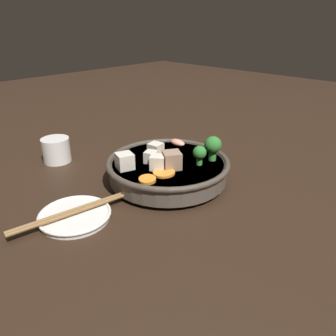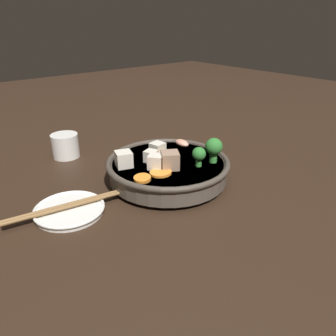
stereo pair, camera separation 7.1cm
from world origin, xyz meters
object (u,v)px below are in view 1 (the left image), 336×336
stirfry_bowl (168,167)px  chopsticks_pair (74,211)px  side_saucer (75,216)px  tea_cup (56,150)px

stirfry_bowl → chopsticks_pair: 0.22m
side_saucer → tea_cup: tea_cup is taller
stirfry_bowl → side_saucer: (0.02, 0.22, -0.03)m
tea_cup → side_saucer: bearing=157.0°
stirfry_bowl → chopsticks_pair: stirfry_bowl is taller
stirfry_bowl → chopsticks_pair: bearing=85.0°
stirfry_bowl → tea_cup: stirfry_bowl is taller
tea_cup → chopsticks_pair: tea_cup is taller
side_saucer → chopsticks_pair: chopsticks_pair is taller
tea_cup → stirfry_bowl: bearing=-157.9°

